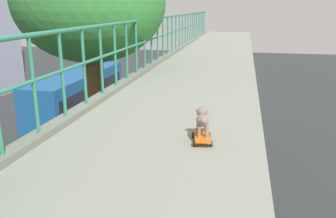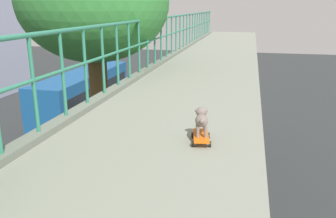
{
  "view_description": "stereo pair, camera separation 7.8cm",
  "coord_description": "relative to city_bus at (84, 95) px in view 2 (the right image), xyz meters",
  "views": [
    {
      "loc": [
        1.97,
        -2.09,
        7.65
      ],
      "look_at": [
        1.07,
        2.12,
        6.39
      ],
      "focal_mm": 37.52,
      "sensor_mm": 36.0,
      "label": 1
    },
    {
      "loc": [
        2.05,
        -2.07,
        7.65
      ],
      "look_at": [
        1.07,
        2.12,
        6.39
      ],
      "focal_mm": 37.52,
      "sensor_mm": 36.0,
      "label": 2
    }
  ],
  "objects": [
    {
      "name": "roadside_tree_mid",
      "position": [
        6.86,
        -12.67,
        5.63
      ],
      "size": [
        3.63,
        3.63,
        9.19
      ],
      "color": "brown",
      "rests_on": "ground"
    },
    {
      "name": "city_bus",
      "position": [
        0.0,
        0.0,
        0.0
      ],
      "size": [
        2.53,
        10.17,
        3.47
      ],
      "color": "#184E89",
      "rests_on": "ground"
    },
    {
      "name": "small_dog",
      "position": [
        10.12,
        -17.14,
        4.5
      ],
      "size": [
        0.18,
        0.36,
        0.29
      ],
      "color": "slate",
      "rests_on": "toy_skateboard"
    },
    {
      "name": "toy_skateboard",
      "position": [
        10.12,
        -17.18,
        4.31
      ],
      "size": [
        0.26,
        0.44,
        0.09
      ],
      "color": "orange",
      "rests_on": "overpass_deck"
    }
  ]
}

